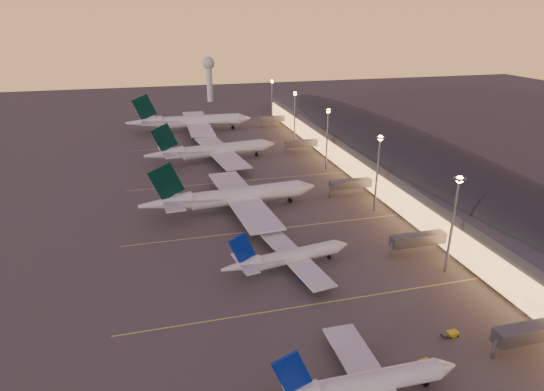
{
  "coord_description": "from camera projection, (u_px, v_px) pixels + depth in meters",
  "views": [
    {
      "loc": [
        -32.3,
        -86.24,
        61.1
      ],
      "look_at": [
        2.0,
        45.0,
        7.0
      ],
      "focal_mm": 30.0,
      "sensor_mm": 36.0,
      "label": 1
    }
  ],
  "objects": [
    {
      "name": "lane_markings",
      "position": [
        270.0,
        222.0,
        143.67
      ],
      "size": [
        90.0,
        180.36,
        0.0
      ],
      "color": "#D8C659",
      "rests_on": "ground"
    },
    {
      "name": "ground",
      "position": [
        312.0,
        292.0,
        107.73
      ],
      "size": [
        700.0,
        700.0,
        0.0
      ],
      "primitive_type": "plane",
      "color": "#44413F"
    },
    {
      "name": "airliner_wide_far",
      "position": [
        190.0,
        122.0,
        253.13
      ],
      "size": [
        68.64,
        62.24,
        22.04
      ],
      "rotation": [
        0.0,
        0.0,
        -0.01
      ],
      "color": "silver",
      "rests_on": "ground"
    },
    {
      "name": "airliner_wide_near",
      "position": [
        232.0,
        197.0,
        150.41
      ],
      "size": [
        60.08,
        54.96,
        19.22
      ],
      "rotation": [
        0.0,
        0.0,
        0.09
      ],
      "color": "silver",
      "rests_on": "ground"
    },
    {
      "name": "airliner_wide_mid",
      "position": [
        213.0,
        151.0,
        201.68
      ],
      "size": [
        59.72,
        54.9,
        19.12
      ],
      "rotation": [
        0.0,
        0.0,
        0.14
      ],
      "color": "silver",
      "rests_on": "ground"
    },
    {
      "name": "terminal_building",
      "position": [
        397.0,
        153.0,
        184.12
      ],
      "size": [
        56.35,
        255.0,
        17.46
      ],
      "color": "#454549",
      "rests_on": "ground"
    },
    {
      "name": "radar_tower",
      "position": [
        209.0,
        72.0,
        335.62
      ],
      "size": [
        9.0,
        9.0,
        32.5
      ],
      "color": "silver",
      "rests_on": "ground"
    },
    {
      "name": "baggage_tug_a",
      "position": [
        423.0,
        364.0,
        84.8
      ],
      "size": [
        3.54,
        1.83,
        1.01
      ],
      "rotation": [
        0.0,
        0.0,
        0.15
      ],
      "color": "yellow",
      "rests_on": "ground"
    },
    {
      "name": "airliner_narrow_south",
      "position": [
        362.0,
        384.0,
        76.34
      ],
      "size": [
        35.67,
        31.72,
        12.8
      ],
      "rotation": [
        0.0,
        0.0,
        -0.0
      ],
      "color": "silver",
      "rests_on": "ground"
    },
    {
      "name": "light_masts",
      "position": [
        347.0,
        141.0,
        168.09
      ],
      "size": [
        2.2,
        217.2,
        25.9
      ],
      "color": "slate",
      "rests_on": "ground"
    },
    {
      "name": "baggage_tug_b",
      "position": [
        451.0,
        334.0,
        92.66
      ],
      "size": [
        3.44,
        1.59,
        1.02
      ],
      "rotation": [
        0.0,
        0.0,
        0.02
      ],
      "color": "yellow",
      "rests_on": "ground"
    },
    {
      "name": "airliner_narrow_north",
      "position": [
        288.0,
        257.0,
        116.31
      ],
      "size": [
        35.66,
        32.19,
        12.75
      ],
      "rotation": [
        0.0,
        0.0,
        0.16
      ],
      "color": "silver",
      "rests_on": "ground"
    }
  ]
}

